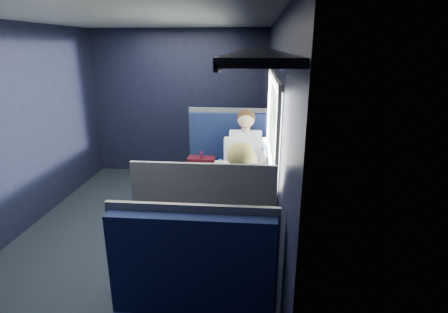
# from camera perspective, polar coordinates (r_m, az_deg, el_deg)

# --- Properties ---
(ground) EXTENTS (2.80, 4.20, 0.01)m
(ground) POSITION_cam_1_polar(r_m,az_deg,el_deg) (4.16, -12.74, -12.29)
(ground) COLOR black
(room_shell) EXTENTS (3.00, 4.40, 2.40)m
(room_shell) POSITION_cam_1_polar(r_m,az_deg,el_deg) (3.66, -13.96, 8.27)
(room_shell) COLOR black
(room_shell) RESTS_ON ground
(table) EXTENTS (0.62, 1.00, 0.74)m
(table) POSITION_cam_1_polar(r_m,az_deg,el_deg) (3.69, 2.06, -4.30)
(table) COLOR #54565E
(table) RESTS_ON ground
(seat_bay_near) EXTENTS (1.04, 0.62, 1.26)m
(seat_bay_near) POSITION_cam_1_polar(r_m,az_deg,el_deg) (4.59, 0.17, -2.97)
(seat_bay_near) COLOR #0C1439
(seat_bay_near) RESTS_ON ground
(seat_bay_far) EXTENTS (1.04, 0.62, 1.26)m
(seat_bay_far) POSITION_cam_1_polar(r_m,az_deg,el_deg) (3.04, -2.49, -14.76)
(seat_bay_far) COLOR #0C1439
(seat_bay_far) RESTS_ON ground
(seat_row_front) EXTENTS (1.04, 0.51, 1.16)m
(seat_row_front) POSITION_cam_1_polar(r_m,az_deg,el_deg) (5.47, 1.15, 0.33)
(seat_row_front) COLOR #0C1439
(seat_row_front) RESTS_ON ground
(man) EXTENTS (0.53, 0.56, 1.32)m
(man) POSITION_cam_1_polar(r_m,az_deg,el_deg) (4.32, 3.46, -0.19)
(man) COLOR black
(man) RESTS_ON ground
(woman) EXTENTS (0.53, 0.56, 1.32)m
(woman) POSITION_cam_1_polar(r_m,az_deg,el_deg) (3.01, 2.62, -8.23)
(woman) COLOR black
(woman) RESTS_ON ground
(papers) EXTENTS (0.65, 0.80, 0.01)m
(papers) POSITION_cam_1_polar(r_m,az_deg,el_deg) (3.68, 1.56, -2.99)
(papers) COLOR white
(papers) RESTS_ON table
(laptop) EXTENTS (0.26, 0.32, 0.22)m
(laptop) POSITION_cam_1_polar(r_m,az_deg,el_deg) (3.73, 7.27, -1.92)
(laptop) COLOR silver
(laptop) RESTS_ON table
(bottle_small) EXTENTS (0.06, 0.06, 0.21)m
(bottle_small) POSITION_cam_1_polar(r_m,az_deg,el_deg) (3.96, 6.41, -0.20)
(bottle_small) COLOR silver
(bottle_small) RESTS_ON table
(cup) EXTENTS (0.07, 0.07, 0.10)m
(cup) POSITION_cam_1_polar(r_m,az_deg,el_deg) (4.05, 6.62, -0.49)
(cup) COLOR white
(cup) RESTS_ON table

